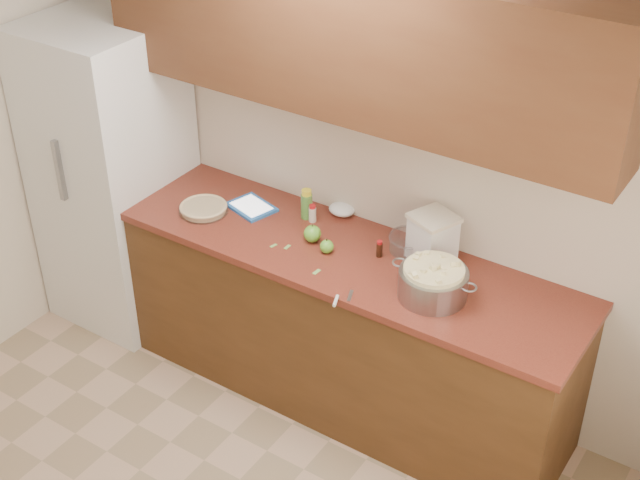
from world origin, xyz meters
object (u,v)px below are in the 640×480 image
Objects in this scene: pie at (204,208)px; flour_canister at (433,237)px; colander at (433,282)px; tablet at (251,207)px.

flour_canister reaches higher than pie.
tablet is (-1.16, 0.16, -0.07)m from colander.
flour_canister is at bearing 118.30° from colander.
flour_canister reaches higher than tablet.
pie is at bearing -167.27° from flour_canister.
pie is at bearing -122.69° from tablet.
pie is 1.34m from colander.
colander reaches higher than tablet.
colander is at bearing 0.13° from pie.
colander is 1.17m from tablet.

